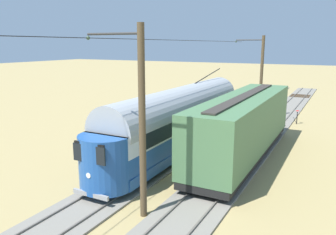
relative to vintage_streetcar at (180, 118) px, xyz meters
name	(u,v)px	position (x,y,z in m)	size (l,w,h in m)	color
ground_plane	(201,161)	(-2.10, 1.26, -2.27)	(220.00, 220.00, 0.00)	#9E8956
track_streetcar_siding	(236,164)	(-4.20, 0.95, -2.21)	(2.80, 80.00, 0.18)	slate
track_adjacent_siding	(173,153)	(0.00, 0.95, -2.21)	(2.80, 80.00, 0.18)	slate
vintage_streetcar	(180,118)	(0.00, 0.00, 0.00)	(2.65, 18.38, 4.90)	#1E4C93
coach_adjacent	(244,125)	(-4.19, -0.44, -0.10)	(2.96, 13.98, 3.85)	#477047
catenary_pole_foreground	(261,77)	(-2.48, -12.10, 1.82)	(2.77, 0.28, 7.85)	#4C3D28
catenary_pole_mid_near	(141,121)	(-2.48, 8.76, 1.82)	(2.77, 0.28, 7.85)	#4C3D28
switch_stand	(297,116)	(-5.96, -11.89, -1.57)	(0.50, 0.30, 1.24)	black
spare_tie_stack	(166,130)	(3.03, -3.67, -2.00)	(2.40, 2.40, 0.54)	#382819
track_end_bumper	(272,123)	(-4.20, -9.66, -1.87)	(1.80, 0.60, 0.80)	#B2A519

